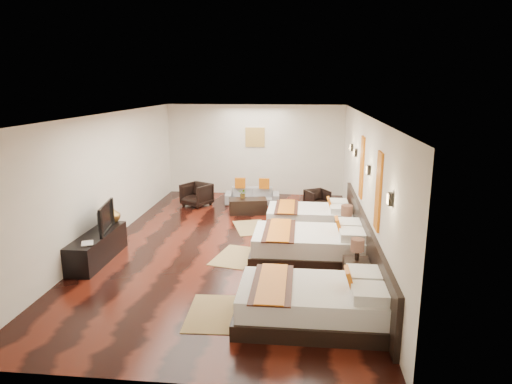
# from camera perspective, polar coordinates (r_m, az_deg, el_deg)

# --- Properties ---
(floor) EXTENTS (5.50, 9.50, 0.01)m
(floor) POSITION_cam_1_polar(r_m,az_deg,el_deg) (9.98, -3.00, -6.56)
(floor) COLOR black
(floor) RESTS_ON ground
(ceiling) EXTENTS (5.50, 9.50, 0.01)m
(ceiling) POSITION_cam_1_polar(r_m,az_deg,el_deg) (9.40, -3.21, 9.70)
(ceiling) COLOR white
(ceiling) RESTS_ON floor
(back_wall) EXTENTS (5.50, 0.01, 2.80)m
(back_wall) POSITION_cam_1_polar(r_m,az_deg,el_deg) (14.23, -0.12, 5.32)
(back_wall) COLOR silver
(back_wall) RESTS_ON floor
(left_wall) EXTENTS (0.01, 9.50, 2.80)m
(left_wall) POSITION_cam_1_polar(r_m,az_deg,el_deg) (10.38, -18.29, 1.59)
(left_wall) COLOR silver
(left_wall) RESTS_ON floor
(right_wall) EXTENTS (0.01, 9.50, 2.80)m
(right_wall) POSITION_cam_1_polar(r_m,az_deg,el_deg) (9.56, 13.41, 0.93)
(right_wall) COLOR silver
(right_wall) RESTS_ON floor
(headboard_panel) EXTENTS (0.08, 6.60, 0.90)m
(headboard_panel) POSITION_cam_1_polar(r_m,az_deg,el_deg) (9.04, 13.46, -6.04)
(headboard_panel) COLOR black
(headboard_panel) RESTS_ON floor
(bed_near) EXTENTS (2.23, 1.40, 0.85)m
(bed_near) POSITION_cam_1_polar(r_m,az_deg,el_deg) (6.87, 7.29, -13.67)
(bed_near) COLOR black
(bed_near) RESTS_ON floor
(bed_mid) EXTENTS (2.32, 1.46, 0.88)m
(bed_mid) POSITION_cam_1_polar(r_m,az_deg,el_deg) (9.09, 6.98, -6.64)
(bed_mid) COLOR black
(bed_mid) RESTS_ON floor
(bed_far) EXTENTS (2.06, 1.29, 0.79)m
(bed_far) POSITION_cam_1_polar(r_m,az_deg,el_deg) (11.02, 6.80, -3.22)
(bed_far) COLOR black
(bed_far) RESTS_ON floor
(nightstand_a) EXTENTS (0.43, 0.43, 0.86)m
(nightstand_a) POSITION_cam_1_polar(r_m,az_deg,el_deg) (8.08, 12.48, -9.53)
(nightstand_a) COLOR black
(nightstand_a) RESTS_ON floor
(nightstand_b) EXTENTS (0.46, 0.46, 0.91)m
(nightstand_b) POSITION_cam_1_polar(r_m,az_deg,el_deg) (9.93, 11.23, -4.95)
(nightstand_b) COLOR black
(nightstand_b) RESTS_ON floor
(jute_mat_near) EXTENTS (0.80, 1.23, 0.01)m
(jute_mat_near) POSITION_cam_1_polar(r_m,az_deg,el_deg) (7.18, -5.47, -14.92)
(jute_mat_near) COLOR #997D4E
(jute_mat_near) RESTS_ON floor
(jute_mat_mid) EXTENTS (1.00, 1.34, 0.01)m
(jute_mat_mid) POSITION_cam_1_polar(r_m,az_deg,el_deg) (9.27, -2.58, -8.11)
(jute_mat_mid) COLOR #997D4E
(jute_mat_mid) RESTS_ON floor
(jute_mat_far) EXTENTS (1.08, 1.37, 0.01)m
(jute_mat_far) POSITION_cam_1_polar(r_m,az_deg,el_deg) (11.06, -0.58, -4.48)
(jute_mat_far) COLOR #997D4E
(jute_mat_far) RESTS_ON floor
(tv_console) EXTENTS (0.50, 1.80, 0.55)m
(tv_console) POSITION_cam_1_polar(r_m,az_deg,el_deg) (9.52, -19.33, -6.58)
(tv_console) COLOR black
(tv_console) RESTS_ON floor
(tv) EXTENTS (0.29, 1.00, 0.57)m
(tv) POSITION_cam_1_polar(r_m,az_deg,el_deg) (9.48, -18.87, -3.06)
(tv) COLOR black
(tv) RESTS_ON tv_console
(book) EXTENTS (0.31, 0.34, 0.03)m
(book) POSITION_cam_1_polar(r_m,az_deg,el_deg) (8.91, -21.12, -6.13)
(book) COLOR black
(book) RESTS_ON tv_console
(figurine) EXTENTS (0.33, 0.33, 0.34)m
(figurine) POSITION_cam_1_polar(r_m,az_deg,el_deg) (10.08, -17.61, -2.67)
(figurine) COLOR brown
(figurine) RESTS_ON tv_console
(sofa) EXTENTS (1.61, 0.74, 0.46)m
(sofa) POSITION_cam_1_polar(r_m,az_deg,el_deg) (13.22, -0.48, -0.49)
(sofa) COLOR gray
(sofa) RESTS_ON floor
(armchair_left) EXTENTS (0.97, 0.98, 0.66)m
(armchair_left) POSITION_cam_1_polar(r_m,az_deg,el_deg) (13.04, -7.48, -0.34)
(armchair_left) COLOR black
(armchair_left) RESTS_ON floor
(armchair_right) EXTENTS (0.79, 0.80, 0.54)m
(armchair_right) POSITION_cam_1_polar(r_m,az_deg,el_deg) (12.78, 7.71, -0.91)
(armchair_right) COLOR black
(armchair_right) RESTS_ON floor
(coffee_table) EXTENTS (1.08, 0.69, 0.40)m
(coffee_table) POSITION_cam_1_polar(r_m,az_deg,el_deg) (12.22, -1.03, -1.79)
(coffee_table) COLOR black
(coffee_table) RESTS_ON floor
(table_plant) EXTENTS (0.30, 0.28, 0.27)m
(table_plant) POSITION_cam_1_polar(r_m,az_deg,el_deg) (12.21, -1.64, -0.18)
(table_plant) COLOR #22541C
(table_plant) RESTS_ON coffee_table
(orange_panel_a) EXTENTS (0.04, 0.40, 1.30)m
(orange_panel_a) POSITION_cam_1_polar(r_m,az_deg,el_deg) (7.66, 15.15, 0.07)
(orange_panel_a) COLOR #D86014
(orange_panel_a) RESTS_ON right_wall
(orange_panel_b) EXTENTS (0.04, 0.40, 1.30)m
(orange_panel_b) POSITION_cam_1_polar(r_m,az_deg,el_deg) (9.79, 13.17, 3.03)
(orange_panel_b) COLOR #D86014
(orange_panel_b) RESTS_ON right_wall
(sconce_near) EXTENTS (0.07, 0.12, 0.18)m
(sconce_near) POSITION_cam_1_polar(r_m,az_deg,el_deg) (6.56, 16.48, -0.86)
(sconce_near) COLOR black
(sconce_near) RESTS_ON right_wall
(sconce_mid) EXTENTS (0.07, 0.12, 0.18)m
(sconce_mid) POSITION_cam_1_polar(r_m,az_deg,el_deg) (8.69, 13.93, 2.70)
(sconce_mid) COLOR black
(sconce_mid) RESTS_ON right_wall
(sconce_far) EXTENTS (0.07, 0.12, 0.18)m
(sconce_far) POSITION_cam_1_polar(r_m,az_deg,el_deg) (10.84, 12.38, 4.86)
(sconce_far) COLOR black
(sconce_far) RESTS_ON right_wall
(sconce_lounge) EXTENTS (0.07, 0.12, 0.18)m
(sconce_lounge) POSITION_cam_1_polar(r_m,az_deg,el_deg) (11.73, 11.91, 5.51)
(sconce_lounge) COLOR black
(sconce_lounge) RESTS_ON right_wall
(gold_artwork) EXTENTS (0.60, 0.04, 0.60)m
(gold_artwork) POSITION_cam_1_polar(r_m,az_deg,el_deg) (14.16, -0.13, 6.91)
(gold_artwork) COLOR #AD873F
(gold_artwork) RESTS_ON back_wall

